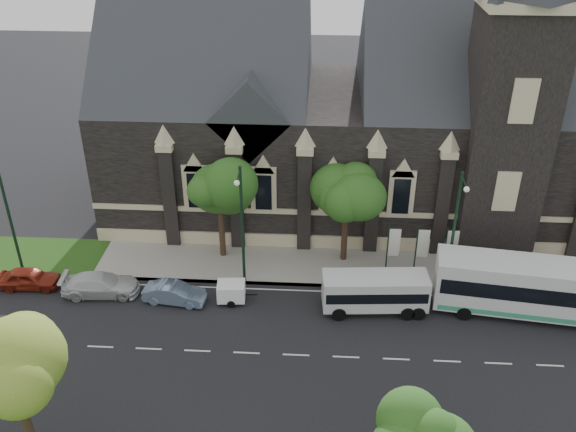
# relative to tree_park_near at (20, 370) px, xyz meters

# --- Properties ---
(ground) EXTENTS (160.00, 160.00, 0.00)m
(ground) POSITION_rel_tree_park_near_xyz_m (11.77, 8.77, -6.42)
(ground) COLOR black
(ground) RESTS_ON ground
(sidewalk) EXTENTS (80.00, 5.00, 0.15)m
(sidewalk) POSITION_rel_tree_park_near_xyz_m (11.77, 18.27, -6.34)
(sidewalk) COLOR #9C968E
(sidewalk) RESTS_ON ground
(museum) EXTENTS (40.00, 17.70, 29.90)m
(museum) POSITION_rel_tree_park_near_xyz_m (16.89, 27.55, 1.75)
(museum) COLOR black
(museum) RESTS_ON ground
(tree_park_near) EXTENTS (4.42, 4.42, 8.56)m
(tree_park_near) POSITION_rel_tree_park_near_xyz_m (0.00, 0.00, 0.00)
(tree_park_near) COLOR black
(tree_park_near) RESTS_ON ground
(tree_park_east) EXTENTS (3.40, 3.40, 6.28)m
(tree_park_east) POSITION_rel_tree_park_near_xyz_m (17.95, -0.55, -1.80)
(tree_park_east) COLOR black
(tree_park_east) RESTS_ON ground
(tree_walk_right) EXTENTS (4.08, 4.08, 7.80)m
(tree_walk_right) POSITION_rel_tree_park_near_xyz_m (14.98, 19.48, -0.60)
(tree_walk_right) COLOR black
(tree_walk_right) RESTS_ON ground
(tree_walk_left) EXTENTS (3.91, 3.91, 7.64)m
(tree_walk_left) POSITION_rel_tree_park_near_xyz_m (5.97, 19.47, -0.68)
(tree_walk_left) COLOR black
(tree_walk_left) RESTS_ON ground
(street_lamp_near) EXTENTS (0.36, 1.88, 9.00)m
(street_lamp_near) POSITION_rel_tree_park_near_xyz_m (21.77, 15.86, -1.30)
(street_lamp_near) COLOR black
(street_lamp_near) RESTS_ON ground
(street_lamp_mid) EXTENTS (0.36, 1.88, 9.00)m
(street_lamp_mid) POSITION_rel_tree_park_near_xyz_m (7.77, 15.86, -1.30)
(street_lamp_mid) COLOR black
(street_lamp_mid) RESTS_ON ground
(street_lamp_far) EXTENTS (0.36, 1.88, 9.00)m
(street_lamp_far) POSITION_rel_tree_park_near_xyz_m (-8.23, 15.86, -1.30)
(street_lamp_far) COLOR black
(street_lamp_far) RESTS_ON ground
(banner_flag_left) EXTENTS (0.90, 0.10, 4.00)m
(banner_flag_left) POSITION_rel_tree_park_near_xyz_m (18.06, 17.77, -4.03)
(banner_flag_left) COLOR black
(banner_flag_left) RESTS_ON ground
(banner_flag_center) EXTENTS (0.90, 0.10, 4.00)m
(banner_flag_center) POSITION_rel_tree_park_near_xyz_m (20.06, 17.77, -4.03)
(banner_flag_center) COLOR black
(banner_flag_center) RESTS_ON ground
(banner_flag_right) EXTENTS (0.90, 0.10, 4.00)m
(banner_flag_right) POSITION_rel_tree_park_near_xyz_m (22.06, 17.77, -4.03)
(banner_flag_right) COLOR black
(banner_flag_right) RESTS_ON ground
(tour_coach) EXTENTS (13.53, 4.49, 3.87)m
(tour_coach) POSITION_rel_tree_park_near_xyz_m (27.24, 13.59, -4.31)
(tour_coach) COLOR silver
(tour_coach) RESTS_ON ground
(shuttle_bus) EXTENTS (6.96, 2.86, 2.63)m
(shuttle_bus) POSITION_rel_tree_park_near_xyz_m (16.70, 13.49, -4.89)
(shuttle_bus) COLOR silver
(shuttle_bus) RESTS_ON ground
(box_trailer) EXTENTS (2.71, 1.60, 1.43)m
(box_trailer) POSITION_rel_tree_park_near_xyz_m (7.17, 13.82, -5.61)
(box_trailer) COLOR white
(box_trailer) RESTS_ON ground
(sedan) EXTENTS (4.33, 1.93, 1.38)m
(sedan) POSITION_rel_tree_park_near_xyz_m (3.38, 13.53, -5.73)
(sedan) COLOR #7187A3
(sedan) RESTS_ON ground
(car_far_red) EXTENTS (4.31, 1.89, 1.44)m
(car_far_red) POSITION_rel_tree_park_near_xyz_m (-7.06, 14.57, -5.69)
(car_far_red) COLOR maroon
(car_far_red) RESTS_ON ground
(car_far_white) EXTENTS (5.37, 2.51, 1.52)m
(car_far_white) POSITION_rel_tree_park_near_xyz_m (-1.83, 14.10, -5.66)
(car_far_white) COLOR silver
(car_far_white) RESTS_ON ground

